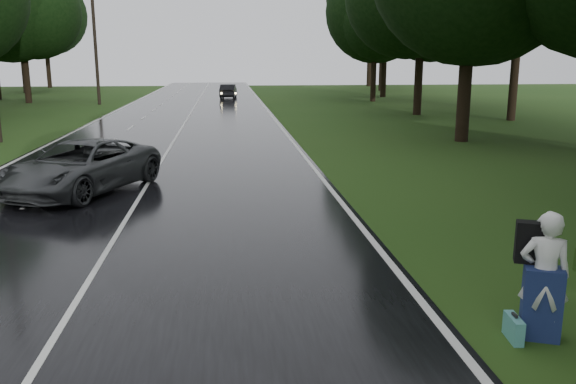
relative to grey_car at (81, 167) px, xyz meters
name	(u,v)px	position (x,y,z in m)	size (l,w,h in m)	color
ground	(75,307)	(1.83, -8.78, -0.82)	(160.00, 160.00, 0.00)	#234113
road	(174,141)	(1.83, 11.22, -0.80)	(12.00, 140.00, 0.04)	black
lane_center	(174,141)	(1.83, 11.22, -0.78)	(0.12, 140.00, 0.01)	silver
grey_car	(81,167)	(0.00, 0.00, 0.00)	(2.59, 5.62, 1.56)	#424446
far_car	(228,91)	(4.73, 42.56, -0.09)	(1.47, 4.21, 1.39)	black
hitchhiker	(543,280)	(8.96, -10.63, 0.08)	(0.83, 0.80, 1.95)	silver
suitcase	(514,328)	(8.55, -10.68, -0.64)	(0.15, 0.51, 0.36)	teal
utility_pole_mid	(0,142)	(-6.67, 11.93, -0.82)	(1.80, 0.28, 10.84)	black
utility_pole_far	(100,105)	(-6.67, 35.93, -0.82)	(1.80, 0.28, 10.00)	black
tree_left_f	(29,103)	(-13.45, 38.47, -0.82)	(9.30, 9.30, 14.53)	black
tree_right_d	(461,141)	(16.03, 9.90, -0.82)	(9.29, 9.29, 14.51)	black
tree_right_e	(417,115)	(18.26, 23.80, -0.82)	(9.56, 9.56, 14.94)	black
tree_right_f	(373,101)	(18.29, 37.18, -0.82)	(8.99, 8.99, 14.04)	black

